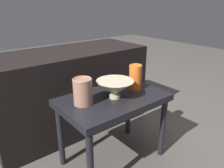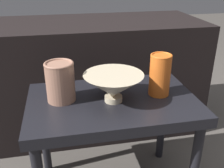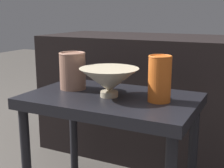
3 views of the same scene
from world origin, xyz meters
TOP-DOWN VIEW (x-y plane):
  - table at (0.00, 0.00)m, footprint 0.63×0.40m
  - couch_backdrop at (0.00, 0.55)m, footprint 1.20×0.50m
  - bowl at (0.00, -0.02)m, footprint 0.22×0.22m
  - vase_textured_left at (-0.19, 0.03)m, footprint 0.11×0.11m
  - vase_colorful_right at (0.18, 0.01)m, footprint 0.08×0.08m

SIDE VIEW (x-z plane):
  - couch_backdrop at x=0.00m, z-range 0.00..0.63m
  - table at x=0.00m, z-range 0.16..0.61m
  - bowl at x=0.00m, z-range 0.46..0.56m
  - vase_textured_left at x=-0.19m, z-range 0.45..0.60m
  - vase_colorful_right at x=0.18m, z-range 0.45..0.61m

